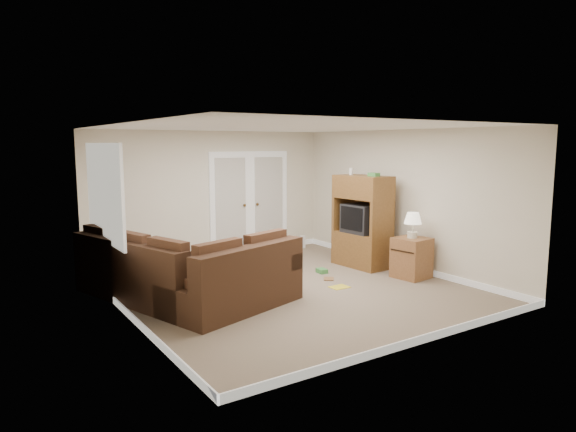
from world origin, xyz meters
TOP-DOWN VIEW (x-y plane):
  - floor at (0.00, 0.00)m, footprint 5.50×5.50m
  - ceiling at (0.00, 0.00)m, footprint 5.00×5.50m
  - wall_left at (-2.50, 0.00)m, footprint 0.02×5.50m
  - wall_right at (2.50, 0.00)m, footprint 0.02×5.50m
  - wall_back at (0.00, 2.75)m, footprint 5.00×0.02m
  - wall_front at (0.00, -2.75)m, footprint 5.00×0.02m
  - baseboards at (0.00, 0.00)m, footprint 5.00×5.50m
  - french_doors at (0.85, 2.71)m, footprint 1.80×0.05m
  - window_left at (-2.46, 1.00)m, footprint 0.05×1.92m
  - sectional_sofa at (-1.62, 0.18)m, footprint 2.74×3.10m
  - coffee_table at (-0.12, 0.94)m, footprint 0.74×1.12m
  - tv_armoire at (1.96, 0.48)m, footprint 0.65×1.08m
  - side_cabinet at (2.11, -0.62)m, footprint 0.59×0.59m
  - space_heater at (2.00, 2.45)m, footprint 0.12×0.11m
  - floor_magazine at (0.72, -0.42)m, footprint 0.30×0.24m
  - floor_greenbox at (1.03, 0.46)m, footprint 0.16×0.20m
  - floor_book at (0.80, 0.10)m, footprint 0.27×0.28m

SIDE VIEW (x-z plane):
  - floor at x=0.00m, z-range 0.00..0.00m
  - floor_magazine at x=0.72m, z-range 0.00..0.01m
  - floor_book at x=0.80m, z-range 0.00..0.02m
  - floor_greenbox at x=1.03m, z-range 0.00..0.08m
  - baseboards at x=0.00m, z-range 0.00..0.10m
  - space_heater at x=2.00m, z-range 0.00..0.27m
  - coffee_table at x=-0.12m, z-range -0.12..0.58m
  - sectional_sofa at x=-1.62m, z-range -0.10..0.81m
  - side_cabinet at x=2.11m, z-range -0.16..0.96m
  - tv_armoire at x=1.96m, z-range -0.05..1.75m
  - french_doors at x=0.85m, z-range -0.03..2.10m
  - wall_left at x=-2.50m, z-range 0.00..2.50m
  - wall_right at x=2.50m, z-range 0.00..2.50m
  - wall_back at x=0.00m, z-range 0.00..2.50m
  - wall_front at x=0.00m, z-range 0.00..2.50m
  - window_left at x=-2.46m, z-range 0.84..2.26m
  - ceiling at x=0.00m, z-range 2.49..2.51m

